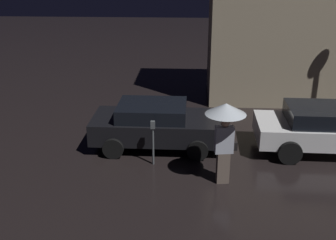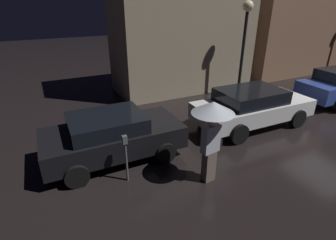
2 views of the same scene
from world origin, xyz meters
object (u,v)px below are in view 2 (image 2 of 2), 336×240
Objects in this scene: parked_car_white at (252,106)px; pedestrian_with_umbrella at (212,122)px; parked_car_black at (112,135)px; parking_meter at (126,154)px; street_lamp_near at (245,28)px.

parked_car_white is 2.03× the size of pedestrian_with_umbrella.
parked_car_white reaches higher than parked_car_black.
parked_car_black reaches higher than parking_meter.
pedestrian_with_umbrella is at bearing -48.19° from parked_car_black.
parked_car_black is 5.22m from parked_car_white.
parked_car_black is at bearing -159.14° from street_lamp_near.
parked_car_white is 4.02m from pedestrian_with_umbrella.
street_lamp_near reaches higher than parking_meter.
parked_car_white is 1.04× the size of street_lamp_near.
street_lamp_near is at bearing 21.30° from parked_car_black.
parking_meter is at bearing -89.29° from parked_car_black.
parking_meter is at bearing -150.66° from street_lamp_near.
parking_meter is at bearing -166.20° from parked_car_white.
street_lamp_near is at bearing -144.40° from pedestrian_with_umbrella.
parked_car_white is 4.02m from street_lamp_near.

